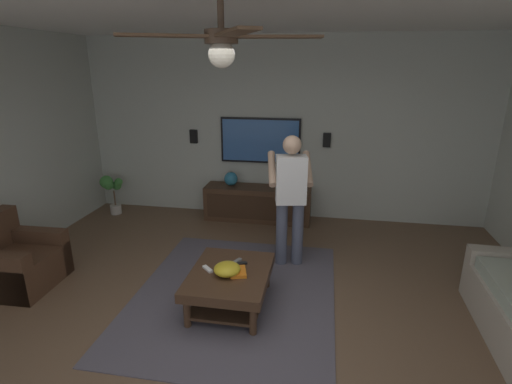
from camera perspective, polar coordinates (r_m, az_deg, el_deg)
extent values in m
plane|color=brown|center=(3.88, -2.60, -20.39)|extent=(7.71, 7.71, 0.00)
cube|color=#B2B7AD|center=(6.34, 3.76, 9.06)|extent=(0.10, 6.60, 2.87)
cube|color=#514C56|center=(4.46, -3.10, -14.65)|extent=(2.64, 2.15, 0.01)
cube|color=#A89E8E|center=(5.00, 32.80, -10.19)|extent=(0.20, 0.84, 0.58)
cube|color=#472D1E|center=(5.27, -31.18, -9.58)|extent=(0.83, 0.83, 0.40)
cube|color=#472D1E|center=(5.46, -29.25, -7.41)|extent=(0.19, 0.81, 0.56)
cube|color=#422B1C|center=(4.11, -3.83, -12.08)|extent=(1.00, 0.80, 0.10)
cylinder|color=#422B1C|center=(4.52, 1.56, -12.03)|extent=(0.07, 0.07, 0.30)
cylinder|color=#422B1C|center=(4.64, -6.43, -11.27)|extent=(0.07, 0.07, 0.30)
cylinder|color=#422B1C|center=(3.82, -0.44, -18.23)|extent=(0.07, 0.07, 0.30)
cylinder|color=#422B1C|center=(3.97, -9.99, -17.01)|extent=(0.07, 0.07, 0.30)
cube|color=#382417|center=(4.24, -3.76, -15.00)|extent=(0.88, 0.68, 0.03)
cube|color=#422B1C|center=(6.36, 0.25, -1.66)|extent=(0.44, 1.70, 0.55)
cube|color=#352216|center=(6.15, -0.11, -2.36)|extent=(0.01, 1.56, 0.39)
cube|color=black|center=(6.33, 0.64, 7.51)|extent=(0.05, 1.28, 0.72)
cube|color=#325EA0|center=(6.30, 0.60, 7.46)|extent=(0.01, 1.22, 0.66)
cylinder|color=#4C5166|center=(4.93, 6.06, -6.04)|extent=(0.14, 0.14, 0.82)
cylinder|color=#4C5166|center=(4.91, 3.73, -6.07)|extent=(0.14, 0.14, 0.82)
cube|color=white|center=(4.68, 5.13, 1.79)|extent=(0.28, 0.39, 0.58)
sphere|color=tan|center=(4.58, 5.27, 6.84)|extent=(0.22, 0.22, 0.22)
cylinder|color=tan|center=(4.86, 7.54, 3.40)|extent=(0.49, 0.18, 0.37)
cylinder|color=tan|center=(4.81, 2.34, 3.41)|extent=(0.49, 0.18, 0.37)
cube|color=white|center=(5.05, 4.70, 2.88)|extent=(0.05, 0.06, 0.16)
cylinder|color=#B7B2A8|center=(7.08, -19.70, -2.37)|extent=(0.18, 0.18, 0.15)
cylinder|color=brown|center=(7.02, -19.87, -0.80)|extent=(0.03, 0.03, 0.25)
sphere|color=#3D7F38|center=(6.96, -19.36, 1.39)|extent=(0.13, 0.13, 0.13)
sphere|color=#3D7F38|center=(6.93, -20.93, 1.37)|extent=(0.21, 0.21, 0.21)
sphere|color=#3D7F38|center=(6.90, -20.65, 0.93)|extent=(0.16, 0.16, 0.16)
sphere|color=#3D7F38|center=(7.00, -19.60, 0.91)|extent=(0.16, 0.16, 0.16)
ellipsoid|color=gold|center=(4.01, -4.23, -11.11)|extent=(0.27, 0.27, 0.12)
cube|color=white|center=(4.13, -7.06, -11.05)|extent=(0.14, 0.14, 0.02)
cube|color=black|center=(4.20, -2.33, -10.41)|extent=(0.12, 0.15, 0.02)
cube|color=slate|center=(4.25, -2.90, -10.08)|extent=(0.15, 0.11, 0.02)
cube|color=orange|center=(4.04, -2.64, -11.52)|extent=(0.26, 0.22, 0.04)
sphere|color=teal|center=(6.35, -3.67, 1.94)|extent=(0.22, 0.22, 0.22)
cube|color=black|center=(6.25, 10.27, 7.44)|extent=(0.06, 0.12, 0.22)
cube|color=black|center=(6.61, -9.05, 7.99)|extent=(0.06, 0.12, 0.22)
cylinder|color=#4C3828|center=(2.51, -5.18, 24.78)|extent=(0.04, 0.04, 0.28)
cylinder|color=#4C3828|center=(2.49, -5.09, 21.59)|extent=(0.20, 0.20, 0.08)
sphere|color=silver|center=(2.49, -5.02, 19.29)|extent=(0.16, 0.16, 0.16)
cube|color=brown|center=(2.81, -5.63, 21.15)|extent=(0.57, 0.30, 0.02)
cube|color=brown|center=(2.46, -12.99, 21.29)|extent=(0.35, 0.56, 0.02)
cube|color=brown|center=(2.18, -3.11, 22.16)|extent=(0.55, 0.37, 0.02)
cube|color=brown|center=(2.49, 2.83, 21.64)|extent=(0.22, 0.57, 0.02)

